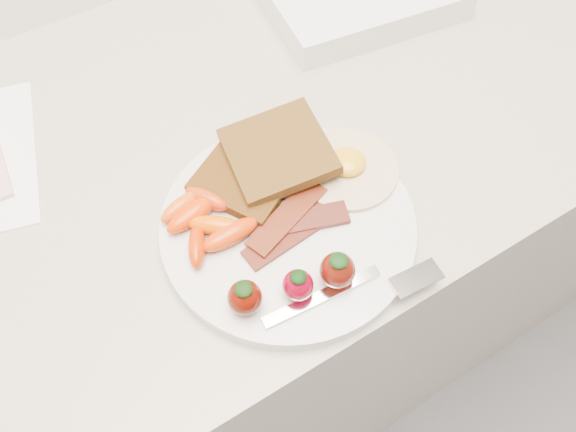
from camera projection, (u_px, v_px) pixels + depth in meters
counter at (237, 294)px, 1.05m from camera, size 2.00×0.60×0.90m
plate at (288, 226)px, 0.60m from camera, size 0.27×0.27×0.02m
toast_lower at (247, 176)px, 0.61m from camera, size 0.13×0.13×0.01m
toast_upper at (278, 151)px, 0.61m from camera, size 0.12×0.12×0.03m
fried_egg at (347, 167)px, 0.62m from camera, size 0.14×0.14×0.02m
bacon_strips at (292, 224)px, 0.58m from camera, size 0.12×0.07×0.01m
baby_carrots at (206, 221)px, 0.58m from camera, size 0.09×0.10×0.02m
strawberries at (296, 283)px, 0.53m from camera, size 0.12×0.06×0.04m
fork at (365, 288)px, 0.54m from camera, size 0.18×0.06×0.00m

